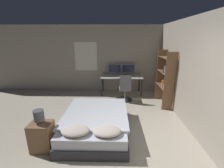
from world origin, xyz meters
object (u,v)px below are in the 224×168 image
Objects in this scene: bed at (96,123)px; office_chair at (125,91)px; keyboard at (122,78)px; computer_mouse at (129,77)px; bookshelf at (166,76)px; bedside_lamp at (39,116)px; monitor_left at (115,69)px; desk at (121,78)px; nightstand at (42,136)px; monitor_right at (128,69)px.

office_chair is (0.82, 1.92, 0.14)m from bed.
computer_mouse is (0.26, 0.00, 0.01)m from keyboard.
keyboard is at bearing 73.52° from bed.
computer_mouse is at bearing 143.65° from bookshelf.
bed is 1.29m from bedside_lamp.
bedside_lamp is at bearing -119.45° from keyboard.
monitor_left is 2.13m from bookshelf.
bedside_lamp is 0.17× the size of desk.
bedside_lamp is at bearing -144.74° from bookshelf.
desk is 0.78m from office_chair.
monitor_right reaches higher than nightstand.
office_chair reaches higher than keyboard.
keyboard is 0.36× the size of office_chair.
desk is at bearing 74.91° from bed.
bed is 2.77m from desk.
monitor_left is 1.00× the size of monitor_right.
bedside_lamp is 4.05m from monitor_right.
bed is 2.00× the size of office_chair.
bed is 2.09m from office_chair.
monitor_left is at bearing 139.10° from computer_mouse.
bedside_lamp is 0.54× the size of monitor_right.
computer_mouse is at bearing 56.92° from nightstand.
nightstand is at bearing -119.65° from monitor_right.
bed is 3.14m from monitor_right.
bookshelf is at bearing -36.35° from computer_mouse.
nightstand is at bearing 0.00° from bedside_lamp.
computer_mouse is at bearing 67.93° from bed.
computer_mouse is 0.63m from office_chair.
bedside_lamp reaches higher than computer_mouse.
bookshelf is at bearing -37.42° from desk.
bedside_lamp is at bearing -125.52° from office_chair.
bedside_lamp is 3.62m from computer_mouse.
bed is 3.01m from monitor_left.
bed is at bearing -106.48° from keyboard.
bedside_lamp is 0.15× the size of bookshelf.
office_chair is (0.11, -0.49, -0.36)m from keyboard.
bed is at bearing -105.09° from desk.
nightstand is at bearing -144.74° from bookshelf.
office_chair is at bearing -107.95° from computer_mouse.
bookshelf is (1.40, -1.07, 0.35)m from desk.
desk is at bearing 142.58° from bookshelf.
monitor_left reaches higher than bed.
bookshelf is at bearing -49.56° from monitor_right.
keyboard is at bearing 60.55° from bedside_lamp.
computer_mouse is at bearing 56.92° from bedside_lamp.
office_chair is (1.82, 2.55, 0.08)m from nightstand.
bedside_lamp is 3.70m from desk.
office_chair is (-0.16, -0.49, -0.37)m from computer_mouse.
office_chair is at bearing 54.48° from bedside_lamp.
computer_mouse reaches higher than keyboard.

